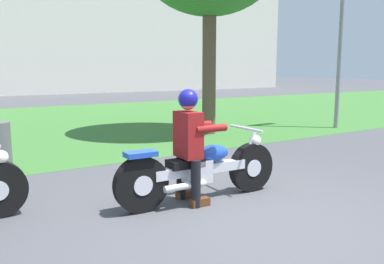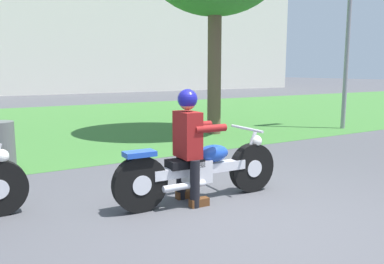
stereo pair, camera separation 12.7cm
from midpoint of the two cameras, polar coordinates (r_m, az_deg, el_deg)
The scene contains 5 objects.
ground at distance 4.51m, azimuth 7.72°, elevation -12.43°, with size 120.00×120.00×0.00m, color #4C4C51.
grass_verge at distance 12.91m, azimuth -20.13°, elevation 1.11°, with size 60.00×12.00×0.01m, color #3D7533.
motorcycle_lead at distance 5.00m, azimuth 0.59°, elevation -5.42°, with size 2.27×0.66×0.89m.
rider_lead at distance 4.83m, azimuth -1.13°, elevation -0.78°, with size 0.56×0.48×1.41m.
streetlight_pole at distance 12.14m, azimuth 20.82°, elevation 17.21°, with size 0.96×0.20×5.59m.
Camera 1 is at (-2.80, -3.15, 1.64)m, focal length 37.29 mm.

